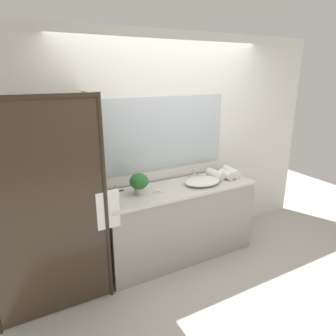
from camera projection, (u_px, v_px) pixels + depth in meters
The scene contains 14 objects.
ground_plane at pixel (179, 255), 3.72m from camera, with size 8.00×8.00×0.00m, color #B7B2A8.
wall_back_with_mirror at pixel (165, 146), 3.62m from camera, with size 4.40×0.06×2.60m.
vanity_cabinet at pixel (179, 222), 3.60m from camera, with size 1.80×0.58×0.90m.
shower_enclosure at pixel (67, 205), 2.68m from camera, with size 1.20×0.59×2.00m.
sink_basin at pixel (202, 181), 3.54m from camera, with size 0.45×0.33×0.07m, color white.
faucet at pixel (194, 176), 3.68m from camera, with size 0.17×0.13×0.15m.
potted_plant at pixel (139, 182), 3.21m from camera, with size 0.20×0.20×0.23m.
soap_dish at pixel (159, 191), 3.29m from camera, with size 0.10×0.07×0.04m.
amenity_bottle_body_wash at pixel (115, 190), 3.23m from camera, with size 0.03×0.03×0.10m.
amenity_bottle_conditioner at pixel (114, 197), 3.07m from camera, with size 0.03×0.03×0.08m.
amenity_bottle_lotion at pixel (119, 193), 3.16m from camera, with size 0.03×0.03×0.08m.
rolled_towel_near_edge at pixel (231, 172), 3.79m from camera, with size 0.12×0.12×0.26m, color white.
rolled_towel_middle at pixel (226, 175), 3.71m from camera, with size 0.11×0.11×0.19m, color white.
rolled_towel_far_edge at pixel (216, 174), 3.72m from camera, with size 0.11×0.11×0.24m, color white.
Camera 1 is at (-1.66, -2.77, 2.15)m, focal length 32.25 mm.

